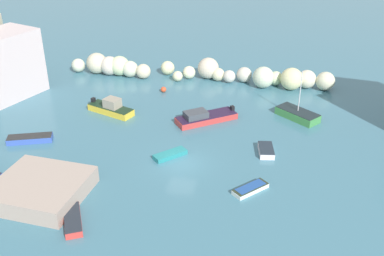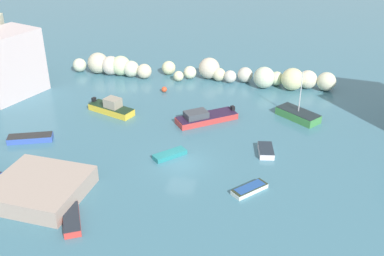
% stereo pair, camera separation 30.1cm
% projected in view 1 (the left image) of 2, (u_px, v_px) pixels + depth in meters
% --- Properties ---
extents(cove_water, '(160.00, 160.00, 0.00)m').
position_uv_depth(cove_water, '(181.00, 163.00, 40.51)').
color(cove_water, teal).
rests_on(cove_water, ground).
extents(rock_breakwater, '(34.33, 4.56, 2.77)m').
position_uv_depth(rock_breakwater, '(197.00, 72.00, 57.93)').
color(rock_breakwater, beige).
rests_on(rock_breakwater, ground).
extents(stone_dock, '(7.44, 7.09, 1.44)m').
position_uv_depth(stone_dock, '(40.00, 189.00, 35.78)').
color(stone_dock, '#AA9789').
rests_on(stone_dock, ground).
extents(channel_buoy, '(0.68, 0.68, 0.68)m').
position_uv_depth(channel_buoy, '(164.00, 89.00, 54.86)').
color(channel_buoy, '#E04C28').
rests_on(channel_buoy, cove_water).
extents(moored_boat_0, '(1.70, 2.74, 0.59)m').
position_uv_depth(moored_boat_0, '(266.00, 150.00, 41.99)').
color(moored_boat_0, white).
rests_on(moored_boat_0, cove_water).
extents(moored_boat_1, '(4.88, 4.48, 5.37)m').
position_uv_depth(moored_boat_1, '(297.00, 114.00, 48.43)').
color(moored_boat_1, '#418D46').
rests_on(moored_boat_1, cove_water).
extents(moored_boat_2, '(5.57, 3.47, 1.78)m').
position_uv_depth(moored_boat_2, '(111.00, 108.00, 49.50)').
color(moored_boat_2, gold).
rests_on(moored_boat_2, cove_water).
extents(moored_boat_3, '(4.42, 2.61, 0.63)m').
position_uv_depth(moored_boat_3, '(30.00, 139.00, 43.92)').
color(moored_boat_3, '#3858B7').
rests_on(moored_boat_3, cove_water).
extents(moored_boat_4, '(2.73, 3.76, 0.58)m').
position_uv_depth(moored_boat_4, '(73.00, 220.00, 33.05)').
color(moored_boat_4, '#CE3B35').
rests_on(moored_boat_4, cove_water).
extents(moored_boat_5, '(2.94, 3.03, 0.45)m').
position_uv_depth(moored_boat_5, '(250.00, 189.00, 36.64)').
color(moored_boat_5, white).
rests_on(moored_boat_5, cove_water).
extents(moored_boat_6, '(3.00, 3.01, 0.43)m').
position_uv_depth(moored_boat_6, '(170.00, 155.00, 41.44)').
color(moored_boat_6, teal).
rests_on(moored_boat_6, cove_water).
extents(moored_boat_7, '(6.49, 5.49, 1.34)m').
position_uv_depth(moored_boat_7, '(204.00, 117.00, 47.72)').
color(moored_boat_7, '#C23A37').
rests_on(moored_boat_7, cove_water).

